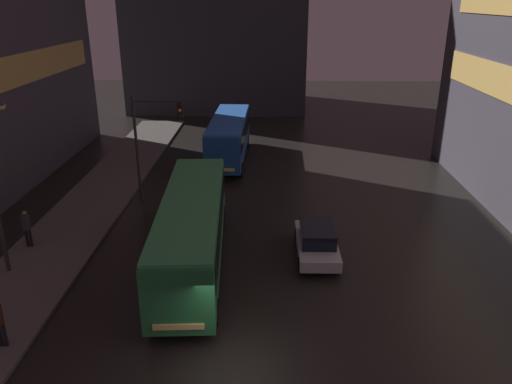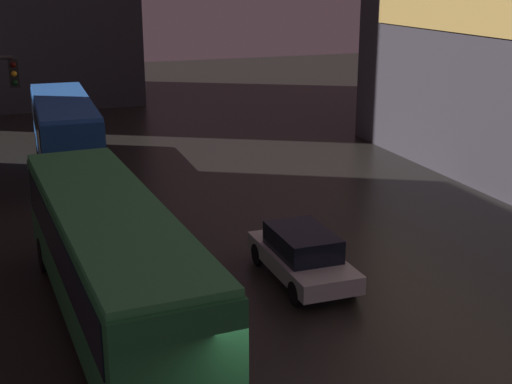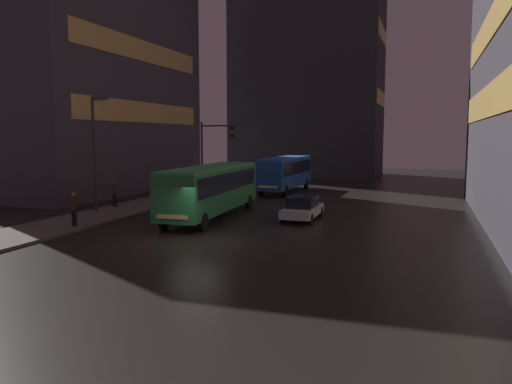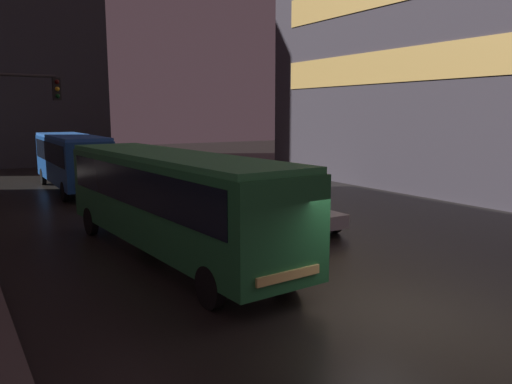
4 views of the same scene
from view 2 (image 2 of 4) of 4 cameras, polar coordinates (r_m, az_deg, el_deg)
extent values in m
cube|color=#236B38|center=(17.58, -11.55, -5.31)|extent=(3.10, 11.54, 2.51)
cube|color=black|center=(17.40, -11.64, -3.78)|extent=(3.11, 10.63, 1.10)
cube|color=#399252|center=(17.12, -11.81, -1.19)|extent=(3.04, 11.31, 0.16)
cylinder|color=black|center=(22.20, -10.85, -4.05)|extent=(0.31, 1.01, 1.00)
cylinder|color=black|center=(21.88, -16.63, -4.80)|extent=(0.31, 1.01, 1.00)
cube|color=#194793|center=(32.37, -15.05, 4.78)|extent=(2.56, 9.86, 2.47)
cube|color=black|center=(32.27, -15.12, 5.62)|extent=(2.60, 9.07, 1.10)
cube|color=blue|center=(32.12, -15.23, 7.07)|extent=(2.51, 9.66, 0.16)
cube|color=#F4CC72|center=(27.79, -14.15, 1.07)|extent=(1.65, 0.13, 0.20)
cylinder|color=black|center=(29.37, -12.25, 1.15)|extent=(0.27, 1.00, 1.00)
cylinder|color=black|center=(29.23, -16.43, 0.75)|extent=(0.27, 1.00, 1.00)
cylinder|color=black|center=(36.13, -13.61, 4.06)|extent=(0.27, 1.00, 1.00)
cylinder|color=black|center=(36.02, -17.02, 3.74)|extent=(0.27, 1.00, 1.00)
cube|color=#B7B7BC|center=(20.44, 3.71, -5.51)|extent=(1.80, 4.30, 0.50)
cube|color=black|center=(20.22, 3.74, -3.99)|extent=(1.52, 2.36, 0.66)
cylinder|color=black|center=(19.67, 7.59, -7.31)|extent=(0.20, 0.64, 0.64)
cylinder|color=black|center=(19.02, 3.19, -8.07)|extent=(0.20, 0.64, 0.64)
cylinder|color=black|center=(22.05, 4.13, -4.42)|extent=(0.20, 0.64, 0.64)
cylinder|color=black|center=(21.48, 0.15, -4.98)|extent=(0.20, 0.64, 0.64)
cube|color=black|center=(24.03, -18.81, 8.99)|extent=(0.30, 0.24, 0.90)
sphere|color=#390706|center=(23.86, -18.86, 9.61)|extent=(0.18, 0.18, 0.18)
sphere|color=gold|center=(23.89, -18.79, 8.94)|extent=(0.18, 0.18, 0.18)
sphere|color=black|center=(23.93, -18.73, 8.28)|extent=(0.18, 0.18, 0.18)
camera|label=1|loc=(6.86, 107.90, 18.66)|focal=35.00mm
camera|label=3|loc=(19.22, 105.49, -15.41)|focal=35.00mm
camera|label=4|loc=(5.81, -65.77, -38.87)|focal=35.00mm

